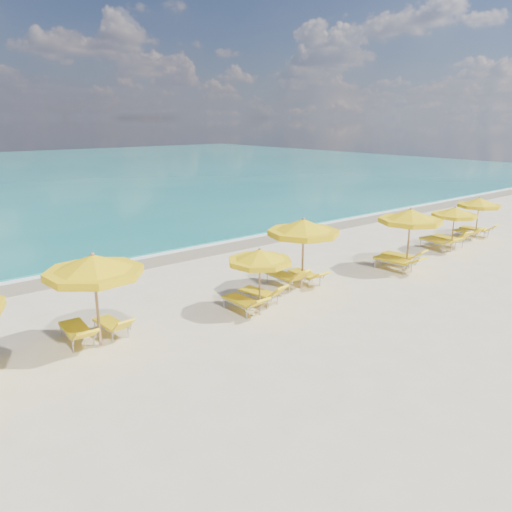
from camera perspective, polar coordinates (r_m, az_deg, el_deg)
ground_plane at (r=17.23m, az=3.17°, el=-4.88°), size 120.00×120.00×0.00m
wet_sand_band at (r=22.97m, az=-9.35°, el=0.16°), size 120.00×2.60×0.01m
foam_line at (r=23.64m, az=-10.32°, el=0.56°), size 120.00×1.20×0.03m
whitecap_far at (r=41.02m, az=-11.37°, el=6.79°), size 18.00×0.30×0.05m
umbrella_2 at (r=13.71m, az=-18.07°, el=-1.16°), size 3.24×3.24×2.63m
umbrella_3 at (r=15.62m, az=0.42°, el=-0.14°), size 2.44×2.44×2.09m
umbrella_4 at (r=17.78m, az=5.45°, el=3.21°), size 2.87×2.87×2.62m
umbrella_5 at (r=20.93m, az=17.24°, el=4.30°), size 2.77×2.77×2.56m
umbrella_6 at (r=24.93m, az=21.77°, el=4.63°), size 2.39×2.39×2.07m
umbrella_7 at (r=27.85m, az=24.15°, el=5.55°), size 2.28×2.28×2.15m
lounger_2_left at (r=14.74m, az=-19.75°, el=-8.49°), size 0.75×1.94×0.78m
lounger_2_right at (r=14.96m, az=-16.16°, el=-7.93°), size 0.65×1.63×0.74m
lounger_3_left at (r=15.99m, az=-1.54°, el=-5.67°), size 0.62×1.81×0.76m
lounger_3_right at (r=16.73m, az=0.47°, el=-4.69°), size 0.88×1.80×0.83m
lounger_4_left at (r=18.40m, az=3.31°, el=-2.76°), size 0.70×1.90×0.89m
lounger_4_right at (r=18.79m, az=5.65°, el=-2.50°), size 0.68×1.81×0.71m
lounger_5_left at (r=21.05m, az=15.51°, el=-0.93°), size 0.80×2.12×0.78m
lounger_5_right at (r=21.99m, az=16.13°, el=-0.34°), size 0.83×1.89×0.81m
lounger_6_left at (r=25.01m, az=19.94°, el=1.26°), size 1.06×2.14×0.82m
lounger_6_right at (r=25.84m, az=21.10°, el=1.58°), size 0.77×1.91×0.93m
lounger_7_left at (r=27.93m, az=22.83°, el=2.30°), size 0.82×1.67×0.74m
lounger_7_right at (r=28.66m, az=23.79°, el=2.55°), size 0.81×1.91×0.79m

